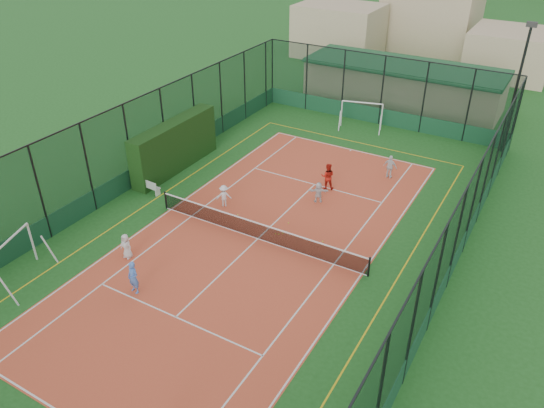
% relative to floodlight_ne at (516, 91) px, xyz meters
% --- Properties ---
extents(ground, '(300.00, 300.00, 0.00)m').
position_rel_floodlight_ne_xyz_m(ground, '(-8.60, -16.60, -4.12)').
color(ground, '#1E521C').
rests_on(ground, ground).
extents(court_slab, '(11.17, 23.97, 0.01)m').
position_rel_floodlight_ne_xyz_m(court_slab, '(-8.60, -16.60, -4.12)').
color(court_slab, '#C7432C').
rests_on(court_slab, ground).
extents(tennis_net, '(11.67, 0.12, 1.06)m').
position_rel_floodlight_ne_xyz_m(tennis_net, '(-8.60, -16.60, -3.59)').
color(tennis_net, black).
rests_on(tennis_net, ground).
extents(perimeter_fence, '(18.12, 34.12, 5.00)m').
position_rel_floodlight_ne_xyz_m(perimeter_fence, '(-8.60, -16.60, -1.62)').
color(perimeter_fence, black).
rests_on(perimeter_fence, ground).
extents(floodlight_ne, '(0.60, 0.26, 8.25)m').
position_rel_floodlight_ne_xyz_m(floodlight_ne, '(0.00, 0.00, 0.00)').
color(floodlight_ne, black).
rests_on(floodlight_ne, ground).
extents(clubhouse, '(15.20, 7.20, 3.15)m').
position_rel_floodlight_ne_xyz_m(clubhouse, '(-8.60, 5.40, -2.55)').
color(clubhouse, tan).
rests_on(clubhouse, ground).
extents(hedge_left, '(1.04, 6.92, 3.03)m').
position_rel_floodlight_ne_xyz_m(hedge_left, '(-16.90, -12.58, -2.61)').
color(hedge_left, black).
rests_on(hedge_left, ground).
extents(white_bench, '(1.61, 0.53, 0.89)m').
position_rel_floodlight_ne_xyz_m(white_bench, '(-16.40, -15.72, -3.68)').
color(white_bench, white).
rests_on(white_bench, ground).
extents(futsal_goal_near, '(3.24, 1.84, 2.01)m').
position_rel_floodlight_ne_xyz_m(futsal_goal_near, '(-16.21, -24.63, -3.12)').
color(futsal_goal_near, white).
rests_on(futsal_goal_near, ground).
extents(futsal_goal_far, '(3.07, 1.59, 1.90)m').
position_rel_floodlight_ne_xyz_m(futsal_goal_far, '(-9.49, -0.94, -3.18)').
color(futsal_goal_far, white).
rests_on(futsal_goal_far, ground).
extents(child_near_left, '(0.63, 0.42, 1.26)m').
position_rel_floodlight_ne_xyz_m(child_near_left, '(-13.11, -20.94, -3.48)').
color(child_near_left, silver).
rests_on(child_near_left, court_slab).
extents(child_near_mid, '(0.60, 0.43, 1.54)m').
position_rel_floodlight_ne_xyz_m(child_near_mid, '(-11.10, -22.62, -3.35)').
color(child_near_mid, '#4F84E2').
rests_on(child_near_mid, court_slab).
extents(child_far_left, '(0.93, 0.85, 1.25)m').
position_rel_floodlight_ne_xyz_m(child_far_left, '(-11.82, -14.82, -3.49)').
color(child_far_left, white).
rests_on(child_far_left, court_slab).
extents(child_far_right, '(0.86, 0.40, 1.43)m').
position_rel_floodlight_ne_xyz_m(child_far_right, '(-5.15, -7.19, -3.40)').
color(child_far_right, silver).
rests_on(child_far_right, court_slab).
extents(child_far_back, '(1.15, 0.83, 1.20)m').
position_rel_floodlight_ne_xyz_m(child_far_back, '(-7.58, -11.87, -3.52)').
color(child_far_back, silver).
rests_on(child_far_back, court_slab).
extents(coach, '(0.94, 0.85, 1.57)m').
position_rel_floodlight_ne_xyz_m(coach, '(-7.79, -10.26, -3.33)').
color(coach, red).
rests_on(coach, court_slab).
extents(tennis_balls, '(5.02, 1.25, 0.07)m').
position_rel_floodlight_ne_xyz_m(tennis_balls, '(-8.17, -15.40, -4.08)').
color(tennis_balls, '#CCE033').
rests_on(tennis_balls, court_slab).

